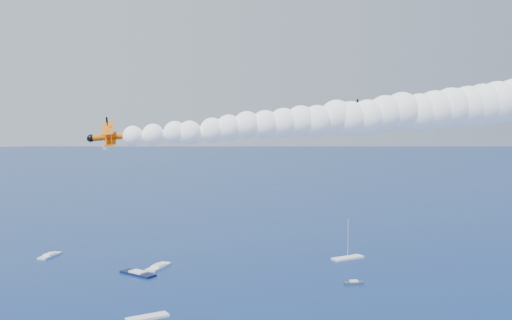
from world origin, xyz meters
name	(u,v)px	position (x,y,z in m)	size (l,w,h in m)	color
biplane_lead	(359,114)	(24.61, 37.02, 59.47)	(6.88, 7.71, 4.65)	#FF6405
biplane_trail	(112,137)	(-23.19, 18.88, 56.59)	(6.47, 7.25, 4.37)	#DD5A04
smoke_trail_trail	(344,117)	(9.34, 13.93, 59.12)	(66.10, 15.98, 12.04)	white
spectator_boats	(129,316)	(-9.78, 110.40, 0.35)	(215.22, 174.87, 0.70)	silver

